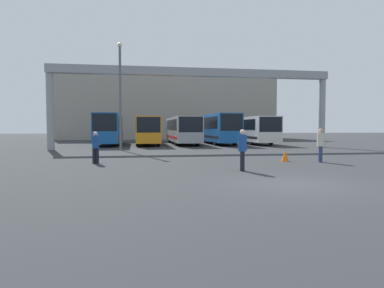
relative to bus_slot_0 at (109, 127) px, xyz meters
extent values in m
plane|color=#2D3033|center=(8.05, -27.38, -1.89)|extent=(200.00, 200.00, 0.00)
cube|color=gray|center=(8.05, 21.07, 3.31)|extent=(35.08, 12.00, 10.39)
cylinder|color=gray|center=(-4.20, -7.88, 1.32)|extent=(0.60, 0.60, 6.42)
cylinder|color=gray|center=(20.30, -7.88, 1.32)|extent=(0.60, 0.60, 6.42)
cube|color=gray|center=(8.05, -7.88, 4.89)|extent=(25.09, 0.80, 0.70)
cube|color=#1959A5|center=(0.00, 0.01, -0.07)|extent=(2.40, 11.36, 2.93)
cube|color=black|center=(0.00, -5.65, 0.47)|extent=(2.21, 0.06, 1.64)
cube|color=black|center=(0.00, 0.01, 0.47)|extent=(2.43, 9.66, 1.23)
cube|color=red|center=(0.00, 0.01, -1.01)|extent=(2.43, 10.79, 0.24)
cylinder|color=black|center=(-1.04, -3.17, -1.36)|extent=(0.28, 1.06, 1.06)
cylinder|color=black|center=(1.04, -3.17, -1.36)|extent=(0.28, 1.06, 1.06)
cylinder|color=black|center=(-1.04, 3.19, -1.36)|extent=(0.28, 1.06, 1.06)
cylinder|color=black|center=(1.04, 3.19, -1.36)|extent=(0.28, 1.06, 1.06)
cube|color=orange|center=(4.02, -0.20, -0.22)|extent=(2.42, 10.93, 2.63)
cube|color=black|center=(4.02, -5.65, 0.25)|extent=(2.23, 0.06, 1.47)
cube|color=black|center=(4.02, -0.20, 0.25)|extent=(2.45, 9.29, 1.10)
cube|color=#1966B2|center=(4.02, -0.20, -1.06)|extent=(2.45, 10.38, 0.24)
cylinder|color=black|center=(2.97, -3.27, -1.43)|extent=(0.28, 0.92, 0.92)
cylinder|color=black|center=(5.08, -3.27, -1.43)|extent=(0.28, 0.92, 0.92)
cylinder|color=black|center=(2.97, 2.86, -1.43)|extent=(0.28, 0.92, 0.92)
cylinder|color=black|center=(5.08, 2.86, -1.43)|extent=(0.28, 0.92, 0.92)
cube|color=#999EA5|center=(8.05, 0.42, -0.20)|extent=(2.54, 12.18, 2.67)
cube|color=black|center=(8.05, -5.65, 0.28)|extent=(2.34, 0.06, 1.50)
cube|color=black|center=(8.05, 0.42, 0.28)|extent=(2.57, 10.35, 1.12)
cube|color=red|center=(8.05, 0.42, -1.06)|extent=(2.57, 11.57, 0.24)
cylinder|color=black|center=(6.94, -2.99, -1.42)|extent=(0.28, 0.93, 0.93)
cylinder|color=black|center=(9.16, -2.99, -1.42)|extent=(0.28, 0.93, 0.93)
cylinder|color=black|center=(6.94, 3.83, -1.42)|extent=(0.28, 0.93, 0.93)
cylinder|color=black|center=(9.16, 3.83, -1.42)|extent=(0.28, 0.93, 0.93)
cube|color=#1959A5|center=(12.07, -0.01, -0.05)|extent=(2.44, 11.31, 2.98)
cube|color=black|center=(12.07, -5.65, 0.51)|extent=(2.24, 0.06, 1.67)
cube|color=black|center=(12.07, -0.01, 0.51)|extent=(2.47, 9.62, 1.25)
cube|color=black|center=(12.07, -0.01, -1.00)|extent=(2.47, 10.75, 0.24)
cylinder|color=black|center=(11.01, -3.18, -1.41)|extent=(0.28, 0.96, 0.96)
cylinder|color=black|center=(13.13, -3.18, -1.41)|extent=(0.28, 0.96, 0.96)
cylinder|color=black|center=(11.01, 3.16, -1.41)|extent=(0.28, 0.96, 0.96)
cylinder|color=black|center=(13.13, 3.16, -1.41)|extent=(0.28, 0.96, 0.96)
cube|color=silver|center=(16.10, 0.45, -0.19)|extent=(2.58, 12.24, 2.70)
cube|color=black|center=(16.10, -5.65, 0.31)|extent=(2.38, 0.06, 1.51)
cube|color=black|center=(16.10, 0.45, 0.31)|extent=(2.61, 10.40, 1.13)
cube|color=black|center=(16.10, 0.45, -1.05)|extent=(2.61, 11.62, 0.24)
cylinder|color=black|center=(14.97, -2.98, -1.41)|extent=(0.28, 0.96, 0.96)
cylinder|color=black|center=(17.23, -2.98, -1.41)|extent=(0.28, 0.96, 0.96)
cylinder|color=black|center=(14.97, 3.87, -1.41)|extent=(0.28, 0.96, 0.96)
cylinder|color=black|center=(17.23, 3.87, -1.41)|extent=(0.28, 0.96, 0.96)
cylinder|color=black|center=(0.67, -19.49, -1.49)|extent=(0.18, 0.18, 0.80)
cylinder|color=black|center=(0.82, -19.50, -1.49)|extent=(0.18, 0.18, 0.80)
cylinder|color=navy|center=(0.75, -19.49, -0.76)|extent=(0.35, 0.35, 0.66)
sphere|color=beige|center=(0.75, -19.49, -0.32)|extent=(0.22, 0.22, 0.22)
cylinder|color=navy|center=(12.71, -20.90, -1.45)|extent=(0.20, 0.20, 0.87)
cylinder|color=navy|center=(12.78, -20.74, -1.45)|extent=(0.20, 0.20, 0.87)
cylinder|color=beige|center=(12.74, -20.82, -0.66)|extent=(0.38, 0.38, 0.72)
sphere|color=tan|center=(12.74, -20.82, -0.18)|extent=(0.24, 0.24, 0.24)
cylinder|color=black|center=(7.43, -23.65, -1.46)|extent=(0.20, 0.20, 0.86)
cylinder|color=black|center=(7.38, -23.81, -1.46)|extent=(0.20, 0.20, 0.86)
cylinder|color=navy|center=(7.40, -23.73, -0.67)|extent=(0.38, 0.38, 0.72)
sphere|color=beige|center=(7.40, -23.73, -0.20)|extent=(0.23, 0.23, 0.23)
cone|color=orange|center=(11.05, -20.07, -1.57)|extent=(0.43, 0.43, 0.64)
cylinder|color=#595B60|center=(1.60, -9.30, 2.34)|extent=(0.20, 0.20, 8.45)
sphere|color=beige|center=(1.60, -9.30, 6.71)|extent=(0.36, 0.36, 0.36)
camera|label=1|loc=(2.84, -37.97, 0.01)|focal=32.00mm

